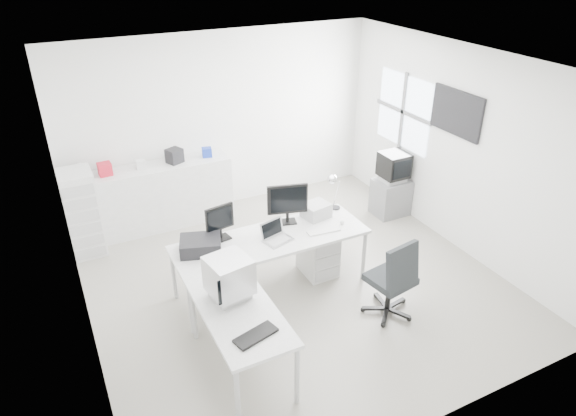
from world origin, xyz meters
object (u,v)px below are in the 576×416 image
laser_printer (316,210)px  drawer_pedestal (318,253)px  inkjet_printer (201,245)px  office_chair (391,275)px  tv_cabinet (391,197)px  lcd_monitor_large (287,204)px  main_desk (271,264)px  laptop (278,233)px  side_desk (241,340)px  sideboard (166,195)px  lcd_monitor_small (220,223)px  filing_cabinet (82,213)px  crt_monitor (229,279)px  crt_tv (394,167)px

laser_printer → drawer_pedestal: bearing=-117.0°
inkjet_printer → drawer_pedestal: bearing=16.5°
office_chair → tv_cabinet: 2.51m
lcd_monitor_large → laser_printer: (0.40, -0.03, -0.17)m
drawer_pedestal → office_chair: 1.17m
main_desk → office_chair: bearing=-45.2°
laptop → drawer_pedestal: bearing=-2.3°
laptop → side_desk: bearing=-147.3°
laser_printer → office_chair: (0.29, -1.27, -0.31)m
laser_printer → main_desk: bearing=-174.3°
sideboard → lcd_monitor_large: bearing=-61.1°
side_desk → inkjet_printer: 1.28m
lcd_monitor_large → tv_cabinet: bearing=32.7°
lcd_monitor_small → filing_cabinet: (-1.41, 1.70, -0.36)m
lcd_monitor_large → crt_monitor: (-1.20, -1.10, -0.04)m
main_desk → lcd_monitor_large: (0.35, 0.25, 0.64)m
main_desk → filing_cabinet: 2.77m
filing_cabinet → inkjet_printer: bearing=-59.1°
office_chair → filing_cabinet: filing_cabinet is taller
crt_monitor → tv_cabinet: crt_monitor is taller
lcd_monitor_small → sideboard: 2.04m
crt_tv → filing_cabinet: filing_cabinet is taller
laser_printer → crt_tv: size_ratio=0.66×
drawer_pedestal → laptop: (-0.65, -0.15, 0.56)m
tv_cabinet → sideboard: 3.53m
side_desk → office_chair: (1.89, 0.05, 0.16)m
main_desk → lcd_monitor_small: 0.85m
side_desk → filing_cabinet: (-1.11, 3.05, 0.24)m
lcd_monitor_large → sideboard: (-1.09, 1.97, -0.52)m
drawer_pedestal → office_chair: (0.34, -1.10, 0.23)m
drawer_pedestal → tv_cabinet: bearing=25.9°
drawer_pedestal → lcd_monitor_small: 1.44m
crt_monitor → sideboard: crt_monitor is taller
main_desk → inkjet_printer: inkjet_printer is taller
main_desk → drawer_pedestal: bearing=4.1°
inkjet_printer → lcd_monitor_large: lcd_monitor_large is taller
lcd_monitor_large → crt_tv: (2.19, 0.70, -0.21)m
office_chair → filing_cabinet: (-2.99, 3.00, 0.08)m
main_desk → filing_cabinet: filing_cabinet is taller
crt_tv → main_desk: bearing=-159.6°
crt_tv → sideboard: 3.53m
main_desk → tv_cabinet: main_desk is taller
sideboard → lcd_monitor_small: bearing=-84.5°
lcd_monitor_small → crt_monitor: crt_monitor is taller
office_chair → sideboard: (-1.78, 3.27, -0.03)m
sideboard → office_chair: bearing=-61.5°
lcd_monitor_small → lcd_monitor_large: (0.90, 0.00, 0.04)m
drawer_pedestal → tv_cabinet: drawer_pedestal is taller
laser_printer → sideboard: bearing=116.0°
lcd_monitor_large → tv_cabinet: lcd_monitor_large is taller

